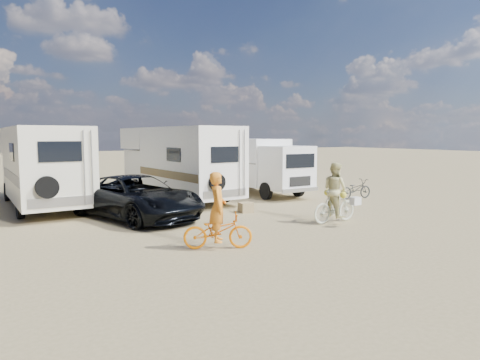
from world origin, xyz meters
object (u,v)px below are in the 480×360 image
rv_main (177,163)px  dark_suv (136,197)px  cooler (197,203)px  bike_man (218,231)px  bike_woman (335,206)px  box_truck (260,166)px  rider_man (218,214)px  bike_parked (356,189)px  crate (246,207)px  rv_left (42,167)px  rider_woman (335,195)px

rv_main → dark_suv: 4.81m
rv_main → cooler: size_ratio=14.92×
bike_man → bike_woman: 4.77m
box_truck → dark_suv: size_ratio=1.16×
rv_main → rider_man: size_ratio=4.49×
bike_parked → crate: 5.91m
rv_main → box_truck: 4.02m
rv_left → cooler: size_ratio=15.09×
rv_main → bike_woman: (2.37, -7.52, -1.04)m
rider_man → bike_parked: rider_man is taller
bike_man → bike_parked: bike_man is taller
rv_left → rider_man: size_ratio=4.54×
bike_man → bike_parked: size_ratio=1.02×
dark_suv → crate: (3.73, -0.83, -0.54)m
rider_man → cooler: (1.90, 5.56, -0.65)m
rider_man → bike_parked: 10.06m
box_truck → rider_woman: bearing=-105.1°
crate → bike_parked: bearing=4.9°
bike_man → box_truck: bearing=-13.2°
rv_main → bike_man: 8.91m
crate → rv_left: bearing=140.9°
rider_man → rider_woman: (4.66, 1.02, 0.02)m
rider_man → crate: size_ratio=3.81×
box_truck → cooler: bearing=-152.5°
bike_woman → crate: size_ratio=3.88×
rider_man → crate: rider_man is taller
bike_man → bike_woman: size_ratio=0.97×
cooler → crate: cooler is taller
rv_left → box_truck: size_ratio=1.29×
bike_parked → rv_main: bearing=60.8°
rider_woman → bike_parked: rider_woman is taller
rider_man → rider_woman: 4.77m
bike_man → rider_man: rider_man is taller
box_truck → crate: box_truck is taller
rv_main → cooler: rv_main is taller
bike_woman → rider_woman: rider_woman is taller
bike_parked → rider_woman: bearing=130.7°
rv_left → rv_main: bearing=-8.6°
box_truck → crate: (-3.16, -4.08, -1.12)m
rv_main → dark_suv: rv_main is taller
dark_suv → bike_parked: bearing=-20.5°
bike_man → cooler: bike_man is taller
rider_man → bike_woman: bearing=-53.0°
box_truck → crate: bearing=-130.0°
dark_suv → cooler: 2.68m
bike_man → bike_woman: bike_woman is taller
box_truck → bike_parked: 4.58m
rv_left → bike_parked: rv_left is taller
rv_main → bike_man: size_ratio=4.56×
bike_woman → rider_woman: (0.00, -0.00, 0.35)m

